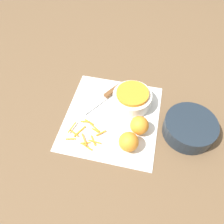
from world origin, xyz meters
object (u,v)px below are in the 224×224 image
at_px(bowl_speckled, 132,98).
at_px(orange_right, 129,142).
at_px(orange_left, 139,125).
at_px(bowl_dark, 190,128).
at_px(knife, 109,94).

bearing_deg(bowl_speckled, orange_right, 6.15).
xyz_separation_m(bowl_speckled, orange_left, (0.13, 0.05, 0.00)).
distance_m(bowl_speckled, bowl_dark, 0.25).
relative_size(bowl_dark, knife, 1.02).
distance_m(orange_left, orange_right, 0.08).
relative_size(orange_left, orange_right, 0.98).
bearing_deg(orange_right, knife, -150.97).
height_order(bowl_dark, orange_left, orange_left).
height_order(knife, orange_right, orange_right).
bearing_deg(knife, bowl_dark, 104.39).
relative_size(bowl_speckled, bowl_dark, 0.82).
bearing_deg(bowl_dark, orange_right, -61.95).
bearing_deg(bowl_dark, knife, -108.54).
height_order(bowl_speckled, orange_left, orange_left).
distance_m(bowl_speckled, knife, 0.11).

